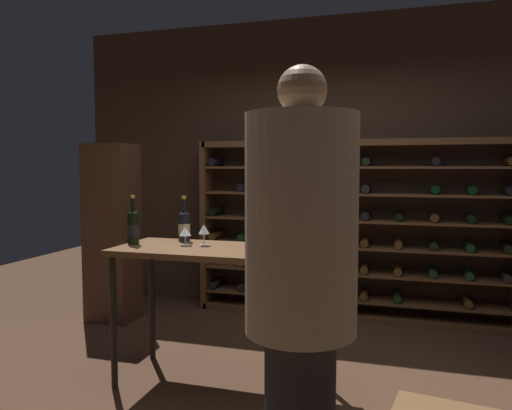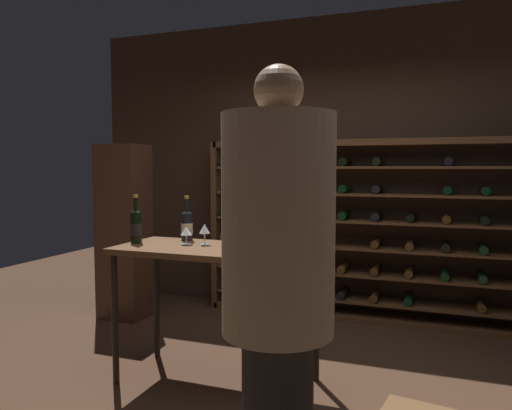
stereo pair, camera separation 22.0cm
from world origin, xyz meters
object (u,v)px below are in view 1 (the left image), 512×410
person_guest_khaki (301,277)px  wine_bottle_black_capsule (133,227)px  tasting_table (217,262)px  wine_bottle_gold_foil (184,225)px  wine_rack (351,231)px  display_cabinet (112,233)px  wine_glass_stemmed_center (185,232)px  wine_glass_stemmed_left (204,230)px

person_guest_khaki → wine_bottle_black_capsule: person_guest_khaki is taller
tasting_table → person_guest_khaki: 1.41m
wine_bottle_gold_foil → wine_bottle_black_capsule: size_ratio=0.96×
wine_rack → display_cabinet: wine_rack is taller
display_cabinet → wine_glass_stemmed_center: bearing=-39.1°
person_guest_khaki → wine_glass_stemmed_left: size_ratio=12.72×
wine_rack → person_guest_khaki: (0.09, -2.90, 0.18)m
wine_bottle_black_capsule → wine_glass_stemmed_center: size_ratio=2.72×
display_cabinet → wine_bottle_black_capsule: display_cabinet is taller
wine_bottle_gold_foil → wine_bottle_black_capsule: wine_bottle_black_capsule is taller
wine_glass_stemmed_left → wine_glass_stemmed_center: bearing=-165.5°
wine_glass_stemmed_left → wine_rack: bearing=63.7°
person_guest_khaki → wine_bottle_black_capsule: bearing=-164.0°
display_cabinet → tasting_table: bearing=-35.1°
tasting_table → display_cabinet: (-1.48, 1.04, 0.01)m
display_cabinet → wine_bottle_black_capsule: (0.86, -1.06, 0.21)m
wine_rack → wine_bottle_black_capsule: 2.24m
display_cabinet → wine_bottle_gold_foil: display_cabinet is taller
wine_rack → wine_bottle_black_capsule: size_ratio=8.73×
tasting_table → wine_bottle_black_capsule: size_ratio=3.95×
wine_rack → person_guest_khaki: 2.91m
wine_rack → wine_glass_stemmed_center: 1.98m
wine_glass_stemmed_center → wine_rack: bearing=60.8°
person_guest_khaki → wine_bottle_black_capsule: size_ratio=5.41×
wine_bottle_gold_foil → wine_glass_stemmed_center: bearing=-63.0°
wine_glass_stemmed_center → wine_glass_stemmed_left: (0.13, 0.03, 0.02)m
display_cabinet → wine_bottle_black_capsule: bearing=-51.0°
display_cabinet → wine_bottle_gold_foil: 1.42m
wine_bottle_black_capsule → wine_glass_stemmed_left: size_ratio=2.35×
wine_rack → wine_bottle_gold_foil: 1.88m
person_guest_khaki → wine_bottle_gold_foil: 1.77m
display_cabinet → wine_glass_stemmed_center: (1.23, -1.00, 0.18)m
tasting_table → display_cabinet: size_ratio=0.81×
wine_rack → wine_glass_stemmed_left: size_ratio=20.52×
tasting_table → wine_glass_stemmed_center: bearing=171.7°
wine_glass_stemmed_center → tasting_table: bearing=-8.3°
wine_bottle_black_capsule → wine_bottle_gold_foil: bearing=41.3°
person_guest_khaki → wine_bottle_black_capsule: 1.80m
wine_bottle_gold_foil → wine_glass_stemmed_center: (0.09, -0.18, -0.03)m
wine_rack → person_guest_khaki: bearing=-88.3°
display_cabinet → wine_glass_stemmed_center: size_ratio=13.32×
wine_rack → wine_glass_stemmed_left: wine_rack is taller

